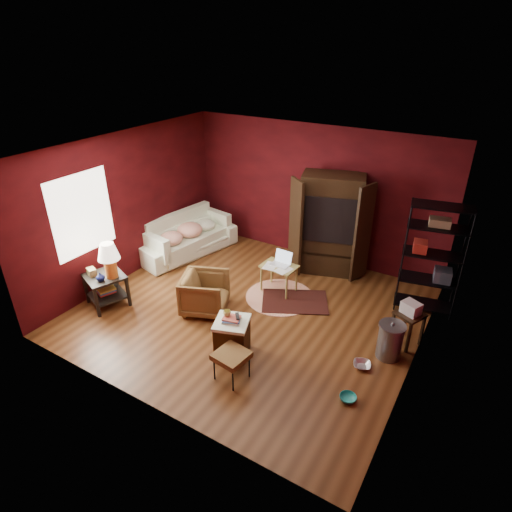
{
  "coord_description": "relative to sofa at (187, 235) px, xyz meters",
  "views": [
    {
      "loc": [
        3.29,
        -5.24,
        4.36
      ],
      "look_at": [
        0.0,
        0.2,
        1.0
      ],
      "focal_mm": 30.0,
      "sensor_mm": 36.0,
      "label": 1
    }
  ],
  "objects": [
    {
      "name": "mug",
      "position": [
        2.63,
        -2.26,
        0.29
      ],
      "size": [
        0.13,
        0.11,
        0.11
      ],
      "primitive_type": "imported",
      "rotation": [
        0.0,
        0.0,
        -0.19
      ],
      "color": "#D9CD6A",
      "rests_on": "hamper"
    },
    {
      "name": "room",
      "position": [
        2.31,
        -1.19,
        0.97
      ],
      "size": [
        5.54,
        5.04,
        2.84
      ],
      "color": "brown",
      "rests_on": "ground"
    },
    {
      "name": "trash_can",
      "position": [
        4.75,
        -1.1,
        -0.14
      ],
      "size": [
        0.42,
        0.42,
        0.62
      ],
      "rotation": [
        0.0,
        0.0,
        -0.06
      ],
      "color": "slate",
      "rests_on": "ground"
    },
    {
      "name": "armchair",
      "position": [
        1.66,
        -1.55,
        -0.05
      ],
      "size": [
        0.92,
        0.95,
        0.76
      ],
      "primitive_type": "imported",
      "rotation": [
        0.0,
        0.0,
        1.96
      ],
      "color": "black",
      "rests_on": "ground"
    },
    {
      "name": "footstool",
      "position": [
        2.99,
        -2.7,
        -0.05
      ],
      "size": [
        0.49,
        0.49,
        0.44
      ],
      "rotation": [
        0.0,
        0.0,
        -0.14
      ],
      "color": "black",
      "rests_on": "ground"
    },
    {
      "name": "laptop_desk",
      "position": [
        2.46,
        -0.33,
        0.05
      ],
      "size": [
        0.66,
        0.52,
        0.79
      ],
      "rotation": [
        0.0,
        0.0,
        -0.06
      ],
      "color": "#A7974C",
      "rests_on": "ground"
    },
    {
      "name": "pet_bowl_turquoise",
      "position": [
        4.54,
        -2.24,
        -0.32
      ],
      "size": [
        0.23,
        0.1,
        0.23
      ],
      "primitive_type": "imported",
      "rotation": [
        0.0,
        0.0,
        -0.15
      ],
      "color": "teal",
      "rests_on": "ground"
    },
    {
      "name": "rug_oriental",
      "position": [
        2.9,
        -0.52,
        -0.42
      ],
      "size": [
        1.4,
        1.24,
        0.01
      ],
      "rotation": [
        0.0,
        0.0,
        0.48
      ],
      "color": "#441712",
      "rests_on": "ground"
    },
    {
      "name": "side_table",
      "position": [
        0.14,
        -2.27,
        0.3
      ],
      "size": [
        0.8,
        0.8,
        1.23
      ],
      "rotation": [
        0.0,
        0.0,
        -0.37
      ],
      "color": "black",
      "rests_on": "ground"
    },
    {
      "name": "sofa_cushions",
      "position": [
        -0.02,
        0.02,
        -0.04
      ],
      "size": [
        1.07,
        2.03,
        0.81
      ],
      "rotation": [
        0.0,
        0.0,
        -0.16
      ],
      "color": "white",
      "rests_on": "sofa"
    },
    {
      "name": "sofa",
      "position": [
        0.0,
        0.0,
        0.0
      ],
      "size": [
        1.15,
        2.3,
        0.87
      ],
      "primitive_type": "imported",
      "rotation": [
        0.0,
        0.0,
        1.33
      ],
      "color": "white",
      "rests_on": "ground"
    },
    {
      "name": "small_stand",
      "position": [
        4.89,
        -0.65,
        0.13
      ],
      "size": [
        0.5,
        0.5,
        0.75
      ],
      "rotation": [
        0.0,
        0.0,
        -0.43
      ],
      "color": "black",
      "rests_on": "ground"
    },
    {
      "name": "rug_round",
      "position": [
        2.59,
        -0.52,
        -0.43
      ],
      "size": [
        1.32,
        1.32,
        0.01
      ],
      "rotation": [
        0.0,
        0.0,
        -0.05
      ],
      "color": "#F8EACF",
      "rests_on": "ground"
    },
    {
      "name": "hamper",
      "position": [
        2.71,
        -2.26,
        -0.12
      ],
      "size": [
        0.63,
        0.63,
        0.69
      ],
      "rotation": [
        0.0,
        0.0,
        0.34
      ],
      "color": "#472A10",
      "rests_on": "ground"
    },
    {
      "name": "wire_shelving",
      "position": [
        4.92,
        0.46,
        0.64
      ],
      "size": [
        1.02,
        0.59,
        1.95
      ],
      "rotation": [
        0.0,
        0.0,
        0.19
      ],
      "color": "black",
      "rests_on": "ground"
    },
    {
      "name": "tv_armoire",
      "position": [
        2.91,
        0.88,
        0.61
      ],
      "size": [
        1.51,
        1.11,
        2.01
      ],
      "rotation": [
        0.0,
        0.0,
        0.3
      ],
      "color": "black",
      "rests_on": "ground"
    },
    {
      "name": "vase",
      "position": [
        0.15,
        -2.44,
        0.23
      ],
      "size": [
        0.19,
        0.19,
        0.15
      ],
      "primitive_type": "imported",
      "rotation": [
        0.0,
        0.0,
        0.31
      ],
      "color": "#0D1342",
      "rests_on": "side_table"
    },
    {
      "name": "pet_bowl_steel",
      "position": [
        4.49,
        -1.53,
        -0.3
      ],
      "size": [
        0.26,
        0.15,
        0.26
      ],
      "primitive_type": "imported",
      "rotation": [
        0.0,
        0.0,
        0.36
      ],
      "color": "silver",
      "rests_on": "ground"
    }
  ]
}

